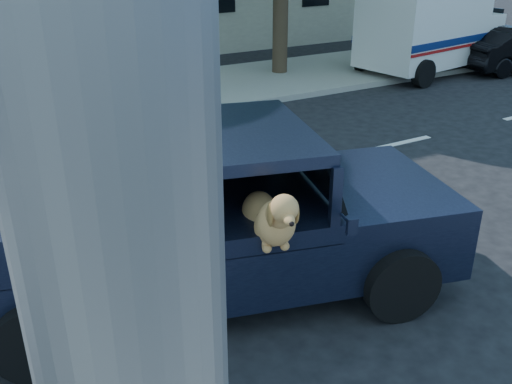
# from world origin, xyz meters

# --- Properties ---
(ground) EXTENTS (120.00, 120.00, 0.00)m
(ground) POSITION_xyz_m (0.00, 0.00, 0.00)
(ground) COLOR black
(ground) RESTS_ON ground
(far_sidewalk) EXTENTS (60.00, 4.00, 0.15)m
(far_sidewalk) POSITION_xyz_m (0.00, 9.20, 0.07)
(far_sidewalk) COLOR gray
(far_sidewalk) RESTS_ON ground
(lane_stripes) EXTENTS (21.60, 0.14, 0.01)m
(lane_stripes) POSITION_xyz_m (2.00, 3.40, 0.01)
(lane_stripes) COLOR silver
(lane_stripes) RESTS_ON ground
(pickup_truck) EXTENTS (5.89, 3.56, 1.98)m
(pickup_truck) POSITION_xyz_m (-1.64, 0.66, 0.67)
(pickup_truck) COLOR black
(pickup_truck) RESTS_ON ground
(mail_truck) EXTENTS (4.87, 2.94, 2.52)m
(mail_truck) POSITION_xyz_m (9.08, 7.81, 1.10)
(mail_truck) COLOR silver
(mail_truck) RESTS_ON ground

